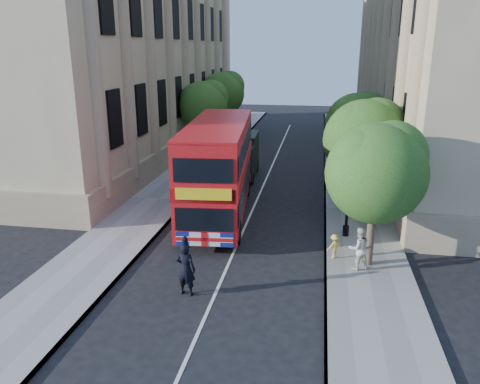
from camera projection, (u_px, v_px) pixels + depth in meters
The scene contains 17 objects.
ground at pixel (217, 290), 17.72m from camera, with size 120.00×120.00×0.00m, color black.
pavement_right at pixel (356, 210), 26.18m from camera, with size 3.50×80.00×0.12m, color gray.
pavement_left at pixel (160, 199), 28.05m from camera, with size 3.50×80.00×0.12m, color gray.
building_right at pixel (462, 45), 35.41m from camera, with size 12.00×38.00×18.00m, color tan.
building_left at pixel (119, 45), 39.90m from camera, with size 12.00×38.00×18.00m, color tan.
tree_right_near at pixel (377, 168), 18.37m from camera, with size 4.00×4.00×6.08m.
tree_right_mid at pixel (365, 136), 23.96m from camera, with size 4.20×4.20×6.37m.
tree_right_far at pixel (357, 121), 29.65m from camera, with size 4.00×4.00×6.15m.
tree_left_far at pixel (203, 103), 38.12m from camera, with size 4.00×4.00×6.30m.
tree_left_back at pixel (223, 91), 45.57m from camera, with size 4.20×4.20×6.65m.
lamp_post at pixel (349, 188), 21.82m from camera, with size 0.32×0.32×5.16m.
double_decker_bus at pixel (219, 166), 24.78m from camera, with size 3.86×11.04×5.00m.
box_van at pixel (241, 157), 32.68m from camera, with size 2.35×5.30×2.98m.
police_constable at pixel (186, 269), 17.10m from camera, with size 0.75×0.49×2.05m, color black.
woman_pedestrian at pixel (359, 248), 18.87m from camera, with size 0.88×0.68×1.80m, color beige.
child_a at pixel (371, 218), 23.34m from camera, with size 0.58×0.24×0.99m, color #C96E23.
child_b at pixel (334, 246), 19.98m from camera, with size 0.69×0.40×1.07m, color #F6C554.
Camera 1 is at (3.55, -15.46, 8.78)m, focal length 35.00 mm.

